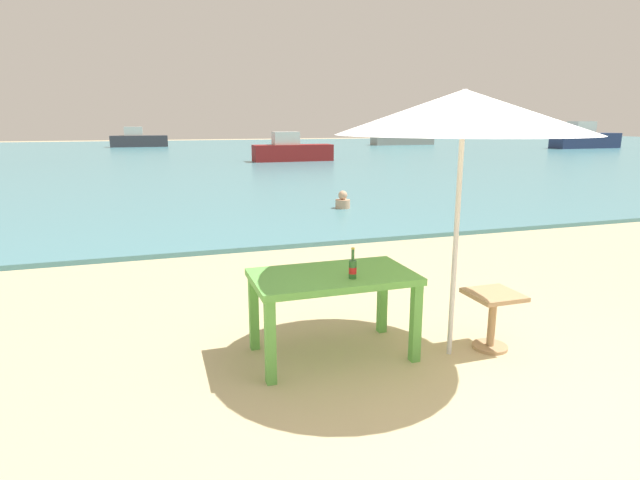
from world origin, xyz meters
TOP-DOWN VIEW (x-y plane):
  - ground_plane at (0.00, 0.00)m, footprint 120.00×120.00m
  - sea_water at (0.00, 30.00)m, footprint 120.00×50.00m
  - picnic_table_green at (-1.02, 1.08)m, footprint 1.40×0.80m
  - beer_bottle_amber at (-0.91, 0.90)m, footprint 0.07×0.07m
  - patio_umbrella at (-0.01, 0.77)m, footprint 2.10×2.10m
  - side_table_wood at (0.41, 0.75)m, footprint 0.44×0.44m
  - swimmer_person at (1.72, 8.11)m, footprint 0.34×0.34m
  - boat_cargo_ship at (4.39, 22.64)m, footprint 4.04×1.10m
  - boat_ferry at (28.93, 28.45)m, footprint 5.49×1.50m
  - boat_sailboat at (-3.31, 41.14)m, footprint 4.34×1.18m
  - boat_fishing_trawler at (18.40, 38.00)m, footprint 5.44×1.48m

SIDE VIEW (x-z plane):
  - ground_plane at x=0.00m, z-range 0.00..0.00m
  - sea_water at x=0.00m, z-range 0.00..0.08m
  - swimmer_person at x=1.72m, z-range 0.03..0.44m
  - side_table_wood at x=0.41m, z-range 0.08..0.62m
  - boat_cargo_ship at x=4.39m, z-range -0.13..1.34m
  - boat_sailboat at x=-3.31m, z-range -0.14..1.44m
  - picnic_table_green at x=-1.02m, z-range 0.27..1.03m
  - boat_fishing_trawler at x=18.40m, z-range -0.20..1.78m
  - boat_ferry at x=28.93m, z-range -0.20..1.79m
  - beer_bottle_amber at x=-0.91m, z-range 0.72..0.99m
  - patio_umbrella at x=-0.01m, z-range 0.97..3.27m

